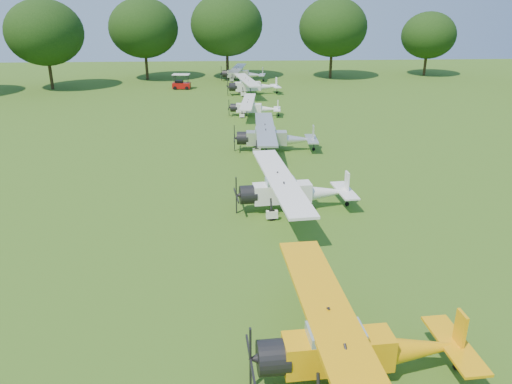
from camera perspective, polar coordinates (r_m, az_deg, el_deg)
ground at (r=27.04m, az=2.21°, el=-5.46°), size 160.00×160.00×0.00m
tree_belt at (r=25.25m, az=10.69°, el=11.51°), size 137.36×130.27×14.52m
aircraft_2 at (r=17.68m, az=11.23°, el=-16.81°), size 7.70×12.26×2.41m
aircraft_3 at (r=30.27m, az=4.02°, el=0.33°), size 7.37×11.73×2.30m
aircraft_4 at (r=42.19m, az=1.93°, el=6.44°), size 7.09×11.29×2.22m
aircraft_5 at (r=55.05m, az=-0.38°, el=9.75°), size 5.74×9.13×1.79m
aircraft_6 at (r=67.61m, az=-0.51°, el=12.16°), size 7.12×11.29×2.22m
aircraft_7 at (r=78.94m, az=-1.67°, el=13.48°), size 6.95×11.00×2.16m
golf_cart at (r=72.65m, az=-8.56°, el=12.10°), size 2.57×1.74×2.07m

